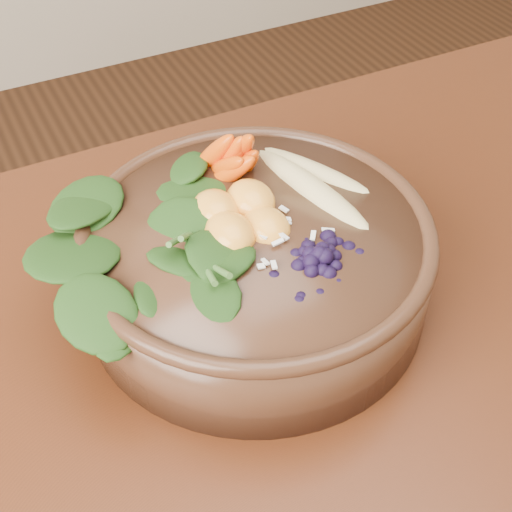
% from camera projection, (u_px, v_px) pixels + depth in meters
% --- Properties ---
extents(dining_table, '(1.60, 0.90, 0.75)m').
position_uv_depth(dining_table, '(501.00, 402.00, 0.68)').
color(dining_table, '#331C0C').
rests_on(dining_table, ground).
extents(stoneware_bowl, '(0.40, 0.40, 0.08)m').
position_uv_depth(stoneware_bowl, '(256.00, 264.00, 0.63)').
color(stoneware_bowl, '#462919').
rests_on(stoneware_bowl, dining_table).
extents(kale_heap, '(0.26, 0.25, 0.05)m').
position_uv_depth(kale_heap, '(161.00, 206.00, 0.59)').
color(kale_heap, '#1E4312').
rests_on(kale_heap, stoneware_bowl).
extents(carrot_cluster, '(0.08, 0.08, 0.08)m').
position_uv_depth(carrot_cluster, '(224.00, 125.00, 0.64)').
color(carrot_cluster, '#EB4B07').
rests_on(carrot_cluster, stoneware_bowl).
extents(banana_halves, '(0.10, 0.18, 0.03)m').
position_uv_depth(banana_halves, '(314.00, 165.00, 0.64)').
color(banana_halves, '#E0CC84').
rests_on(banana_halves, stoneware_bowl).
extents(mandarin_cluster, '(0.12, 0.12, 0.03)m').
position_uv_depth(mandarin_cluster, '(240.00, 204.00, 0.60)').
color(mandarin_cluster, '#FF9F2E').
rests_on(mandarin_cluster, stoneware_bowl).
extents(blueberry_pile, '(0.17, 0.15, 0.04)m').
position_uv_depth(blueberry_pile, '(321.00, 241.00, 0.56)').
color(blueberry_pile, black).
rests_on(blueberry_pile, stoneware_bowl).
extents(coconut_flakes, '(0.12, 0.11, 0.01)m').
position_uv_depth(coconut_flakes, '(277.00, 235.00, 0.59)').
color(coconut_flakes, white).
rests_on(coconut_flakes, stoneware_bowl).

